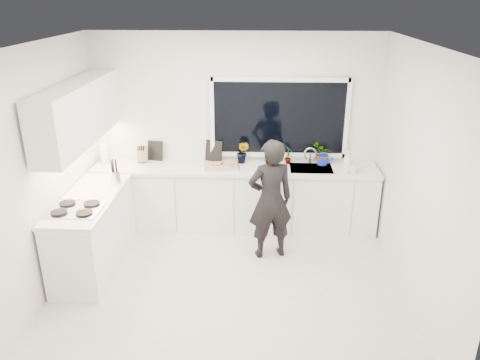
{
  "coord_description": "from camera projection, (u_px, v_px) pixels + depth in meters",
  "views": [
    {
      "loc": [
        0.35,
        -4.6,
        3.17
      ],
      "look_at": [
        0.12,
        0.4,
        1.15
      ],
      "focal_mm": 35.0,
      "sensor_mm": 36.0,
      "label": 1
    }
  ],
  "objects": [
    {
      "name": "stovetop",
      "position": [
        76.0,
        209.0,
        5.19
      ],
      "size": [
        0.56,
        0.48,
        0.03
      ],
      "primitive_type": "cube",
      "color": "black",
      "rests_on": "countertop_left"
    },
    {
      "name": "pizza_tray",
      "position": [
        222.0,
        166.0,
        6.44
      ],
      "size": [
        0.52,
        0.42,
        0.03
      ],
      "primitive_type": "cube",
      "rotation": [
        0.0,
        0.0,
        0.16
      ],
      "color": "silver",
      "rests_on": "countertop_back"
    },
    {
      "name": "base_cabinets_left",
      "position": [
        93.0,
        233.0,
        5.69
      ],
      "size": [
        0.58,
        1.6,
        0.88
      ],
      "primitive_type": "cube",
      "color": "white",
      "rests_on": "floor"
    },
    {
      "name": "countertop_back",
      "position": [
        235.0,
        168.0,
        6.46
      ],
      "size": [
        3.94,
        0.62,
        0.04
      ],
      "primitive_type": "cube",
      "color": "silver",
      "rests_on": "base_cabinets_back"
    },
    {
      "name": "wall_left",
      "position": [
        42.0,
        173.0,
        5.04
      ],
      "size": [
        0.02,
        3.5,
        2.7
      ],
      "primitive_type": "cube",
      "color": "white",
      "rests_on": "ground"
    },
    {
      "name": "paper_towel_roll",
      "position": [
        104.0,
        154.0,
        6.58
      ],
      "size": [
        0.14,
        0.14,
        0.26
      ],
      "primitive_type": "cylinder",
      "rotation": [
        0.0,
        0.0,
        -0.32
      ],
      "color": "silver",
      "rests_on": "countertop_back"
    },
    {
      "name": "sink",
      "position": [
        311.0,
        171.0,
        6.44
      ],
      "size": [
        0.58,
        0.42,
        0.14
      ],
      "primitive_type": "cube",
      "color": "silver",
      "rests_on": "countertop_back"
    },
    {
      "name": "floor",
      "position": [
        228.0,
        284.0,
        5.47
      ],
      "size": [
        4.0,
        3.5,
        0.02
      ],
      "primitive_type": "cube",
      "color": "beige",
      "rests_on": "ground"
    },
    {
      "name": "knife_block",
      "position": [
        142.0,
        155.0,
        6.61
      ],
      "size": [
        0.15,
        0.12,
        0.22
      ],
      "primitive_type": "cube",
      "rotation": [
        0.0,
        0.0,
        0.18
      ],
      "color": "#997C47",
      "rests_on": "countertop_back"
    },
    {
      "name": "picture_frame_large",
      "position": [
        155.0,
        151.0,
        6.68
      ],
      "size": [
        0.22,
        0.06,
        0.28
      ],
      "primitive_type": "cube",
      "rotation": [
        0.0,
        0.0,
        -0.19
      ],
      "color": "black",
      "rests_on": "countertop_back"
    },
    {
      "name": "pizza",
      "position": [
        222.0,
        165.0,
        6.43
      ],
      "size": [
        0.47,
        0.37,
        0.01
      ],
      "primitive_type": "cube",
      "rotation": [
        0.0,
        0.0,
        0.16
      ],
      "color": "red",
      "rests_on": "pizza_tray"
    },
    {
      "name": "person",
      "position": [
        270.0,
        200.0,
        5.78
      ],
      "size": [
        0.65,
        0.51,
        1.56
      ],
      "primitive_type": "imported",
      "rotation": [
        0.0,
        0.0,
        3.42
      ],
      "color": "black",
      "rests_on": "floor"
    },
    {
      "name": "base_cabinets_back",
      "position": [
        235.0,
        199.0,
        6.64
      ],
      "size": [
        3.92,
        0.58,
        0.88
      ],
      "primitive_type": "cube",
      "color": "white",
      "rests_on": "floor"
    },
    {
      "name": "watering_can",
      "position": [
        322.0,
        160.0,
        6.54
      ],
      "size": [
        0.15,
        0.15,
        0.13
      ],
      "primitive_type": "cylinder",
      "rotation": [
        0.0,
        0.0,
        -0.08
      ],
      "color": "#1523CD",
      "rests_on": "countertop_back"
    },
    {
      "name": "utensil_crock",
      "position": [
        115.0,
        177.0,
        5.89
      ],
      "size": [
        0.17,
        0.17,
        0.16
      ],
      "primitive_type": "cylinder",
      "rotation": [
        0.0,
        0.0,
        0.33
      ],
      "color": "#BCBCC1",
      "rests_on": "countertop_left"
    },
    {
      "name": "picture_frame_small",
      "position": [
        214.0,
        151.0,
        6.64
      ],
      "size": [
        0.24,
        0.1,
        0.3
      ],
      "primitive_type": "cube",
      "rotation": [
        0.0,
        0.0,
        -0.32
      ],
      "color": "black",
      "rests_on": "countertop_back"
    },
    {
      "name": "countertop_left",
      "position": [
        89.0,
        199.0,
        5.52
      ],
      "size": [
        0.62,
        1.6,
        0.04
      ],
      "primitive_type": "cube",
      "color": "silver",
      "rests_on": "base_cabinets_left"
    },
    {
      "name": "soap_bottles",
      "position": [
        349.0,
        163.0,
        6.21
      ],
      "size": [
        0.22,
        0.17,
        0.3
      ],
      "color": "#D8BF66",
      "rests_on": "countertop_back"
    },
    {
      "name": "faucet",
      "position": [
        310.0,
        156.0,
        6.56
      ],
      "size": [
        0.03,
        0.03,
        0.22
      ],
      "primitive_type": "cylinder",
      "color": "silver",
      "rests_on": "countertop_back"
    },
    {
      "name": "upper_cabinets",
      "position": [
        79.0,
        113.0,
        5.5
      ],
      "size": [
        0.34,
        2.1,
        0.7
      ],
      "primitive_type": "cube",
      "color": "white",
      "rests_on": "wall_left"
    },
    {
      "name": "herb_plants",
      "position": [
        293.0,
        154.0,
        6.52
      ],
      "size": [
        1.39,
        0.35,
        0.32
      ],
      "color": "#26662D",
      "rests_on": "countertop_back"
    },
    {
      "name": "window",
      "position": [
        279.0,
        118.0,
        6.46
      ],
      "size": [
        1.8,
        0.02,
        1.0
      ],
      "primitive_type": "cube",
      "color": "black",
      "rests_on": "wall_back"
    },
    {
      "name": "wall_back",
      "position": [
        236.0,
        131.0,
        6.59
      ],
      "size": [
        4.0,
        0.02,
        2.7
      ],
      "primitive_type": "cube",
      "color": "white",
      "rests_on": "ground"
    },
    {
      "name": "wall_right",
      "position": [
        419.0,
        180.0,
        4.87
      ],
      "size": [
        0.02,
        3.5,
        2.7
      ],
      "primitive_type": "cube",
      "color": "white",
      "rests_on": "ground"
    },
    {
      "name": "ceiling",
      "position": [
        226.0,
        44.0,
        4.45
      ],
      "size": [
        4.0,
        3.5,
        0.02
      ],
      "primitive_type": "cube",
      "color": "white",
      "rests_on": "wall_back"
    }
  ]
}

